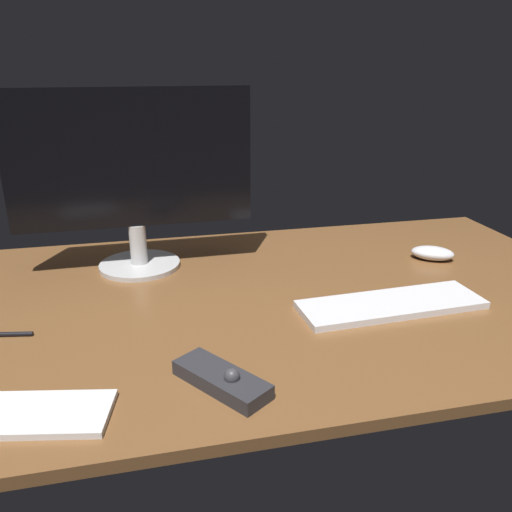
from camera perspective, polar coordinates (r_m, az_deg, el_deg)
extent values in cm
cube|color=brown|center=(109.20, 3.21, -4.58)|extent=(140.00, 84.00, 2.00)
cylinder|color=silver|center=(125.00, -12.58, -0.95)|extent=(18.59, 18.59, 1.09)
cylinder|color=silver|center=(123.24, -12.77, 1.29)|extent=(3.85, 3.85, 9.25)
cube|color=black|center=(118.39, -13.52, 10.30)|extent=(52.89, 3.20, 30.06)
cube|color=white|center=(105.65, 14.57, -5.16)|extent=(37.11, 13.19, 1.35)
ellipsoid|color=silver|center=(133.43, 18.75, 0.30)|extent=(11.63, 10.30, 3.22)
cube|color=#2D2D33|center=(79.37, -3.80, -13.33)|extent=(13.77, 16.25, 2.31)
sphere|color=#3F3F44|center=(77.20, -2.66, -12.98)|extent=(2.35, 2.35, 2.35)
cube|color=white|center=(79.00, -21.80, -15.74)|extent=(18.30, 12.53, 0.99)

